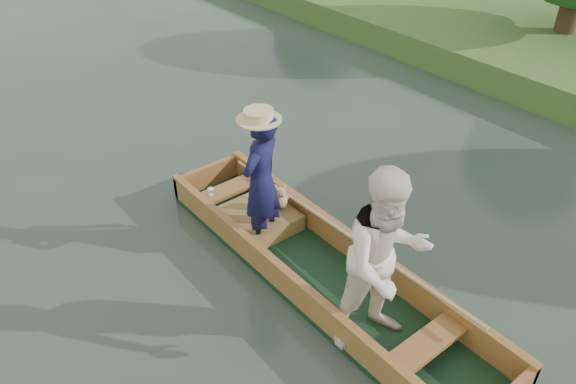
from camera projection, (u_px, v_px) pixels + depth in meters
ground at (319, 279)px, 6.77m from camera, size 120.00×120.00×0.00m
punt at (333, 244)px, 6.08m from camera, size 1.28×5.00×2.12m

